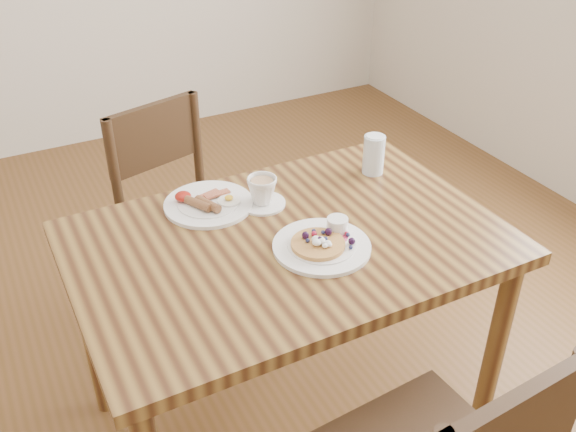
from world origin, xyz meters
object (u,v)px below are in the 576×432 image
Objects in this scene: breakfast_plate at (207,203)px; teacup_saucer at (262,192)px; chair_far at (182,212)px; dining_table at (288,265)px; water_glass at (374,155)px; pancake_plate at (323,243)px.

teacup_saucer is (0.15, -0.07, 0.03)m from breakfast_plate.
chair_far reaches higher than teacup_saucer.
dining_table is 4.44× the size of breakfast_plate.
water_glass is at bearing 2.09° from teacup_saucer.
chair_far is 0.81m from pancake_plate.
chair_far is 6.75× the size of water_glass.
pancake_plate reaches higher than dining_table.
water_glass is at bearing 25.98° from dining_table.
pancake_plate reaches higher than breakfast_plate.
chair_far is at bearing 102.22° from pancake_plate.
water_glass is at bearing 123.44° from chair_far.
chair_far reaches higher than dining_table.
dining_table is 9.21× the size of water_glass.
pancake_plate is 0.40m from breakfast_plate.
pancake_plate is (0.16, -0.75, 0.27)m from chair_far.
dining_table is at bearing 124.59° from pancake_plate.
teacup_saucer reaches higher than pancake_plate.
dining_table is 0.16m from pancake_plate.
dining_table is 0.69m from chair_far.
breakfast_plate is 0.17m from teacup_saucer.
teacup_saucer is at bearing -24.03° from breakfast_plate.
water_glass reaches higher than dining_table.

